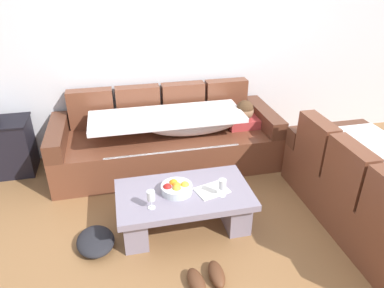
{
  "coord_description": "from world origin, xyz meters",
  "views": [
    {
      "loc": [
        -0.76,
        -2.07,
        2.24
      ],
      "look_at": [
        -0.06,
        1.04,
        0.55
      ],
      "focal_mm": 33.31,
      "sensor_mm": 36.0,
      "label": 1
    }
  ],
  "objects_px": {
    "open_magazine": "(212,190)",
    "crumpled_garment": "(96,241)",
    "coffee_table": "(184,205)",
    "fruit_bowl": "(176,188)",
    "wine_glass_near_right": "(222,185)",
    "couch_near_window": "(378,196)",
    "couch_along_wall": "(170,139)",
    "pair_of_shoes": "(207,278)",
    "wine_glass_near_left": "(151,196)"
  },
  "relations": [
    {
      "from": "open_magazine",
      "to": "crumpled_garment",
      "type": "relative_size",
      "value": 0.7
    },
    {
      "from": "coffee_table",
      "to": "fruit_bowl",
      "type": "height_order",
      "value": "fruit_bowl"
    },
    {
      "from": "wine_glass_near_right",
      "to": "open_magazine",
      "type": "xyz_separation_m",
      "value": [
        -0.07,
        0.09,
        -0.11
      ]
    },
    {
      "from": "coffee_table",
      "to": "open_magazine",
      "type": "distance_m",
      "value": 0.29
    },
    {
      "from": "couch_near_window",
      "to": "coffee_table",
      "type": "bearing_deg",
      "value": 77.23
    },
    {
      "from": "couch_along_wall",
      "to": "couch_near_window",
      "type": "relative_size",
      "value": 1.32
    },
    {
      "from": "fruit_bowl",
      "to": "pair_of_shoes",
      "type": "xyz_separation_m",
      "value": [
        0.1,
        -0.7,
        -0.38
      ]
    },
    {
      "from": "couch_along_wall",
      "to": "coffee_table",
      "type": "xyz_separation_m",
      "value": [
        -0.07,
        -1.14,
        -0.09
      ]
    },
    {
      "from": "coffee_table",
      "to": "fruit_bowl",
      "type": "relative_size",
      "value": 4.29
    },
    {
      "from": "coffee_table",
      "to": "pair_of_shoes",
      "type": "xyz_separation_m",
      "value": [
        0.03,
        -0.69,
        -0.19
      ]
    },
    {
      "from": "couch_along_wall",
      "to": "fruit_bowl",
      "type": "relative_size",
      "value": 9.16
    },
    {
      "from": "coffee_table",
      "to": "fruit_bowl",
      "type": "bearing_deg",
      "value": 168.6
    },
    {
      "from": "couch_near_window",
      "to": "open_magazine",
      "type": "relative_size",
      "value": 6.93
    },
    {
      "from": "couch_near_window",
      "to": "wine_glass_near_right",
      "type": "distance_m",
      "value": 1.42
    },
    {
      "from": "couch_near_window",
      "to": "pair_of_shoes",
      "type": "xyz_separation_m",
      "value": [
        -1.67,
        -0.3,
        -0.29
      ]
    },
    {
      "from": "couch_near_window",
      "to": "pair_of_shoes",
      "type": "relative_size",
      "value": 6.15
    },
    {
      "from": "couch_near_window",
      "to": "wine_glass_near_right",
      "type": "bearing_deg",
      "value": 79.53
    },
    {
      "from": "couch_near_window",
      "to": "crumpled_garment",
      "type": "distance_m",
      "value": 2.53
    },
    {
      "from": "wine_glass_near_right",
      "to": "open_magazine",
      "type": "height_order",
      "value": "wine_glass_near_right"
    },
    {
      "from": "wine_glass_near_right",
      "to": "couch_near_window",
      "type": "bearing_deg",
      "value": -10.47
    },
    {
      "from": "couch_near_window",
      "to": "wine_glass_near_right",
      "type": "xyz_separation_m",
      "value": [
        -1.39,
        0.26,
        0.16
      ]
    },
    {
      "from": "fruit_bowl",
      "to": "wine_glass_near_right",
      "type": "height_order",
      "value": "wine_glass_near_right"
    },
    {
      "from": "open_magazine",
      "to": "crumpled_garment",
      "type": "distance_m",
      "value": 1.1
    },
    {
      "from": "fruit_bowl",
      "to": "open_magazine",
      "type": "distance_m",
      "value": 0.32
    },
    {
      "from": "couch_along_wall",
      "to": "open_magazine",
      "type": "relative_size",
      "value": 9.16
    },
    {
      "from": "couch_along_wall",
      "to": "couch_near_window",
      "type": "distance_m",
      "value": 2.23
    },
    {
      "from": "wine_glass_near_left",
      "to": "wine_glass_near_right",
      "type": "distance_m",
      "value": 0.62
    },
    {
      "from": "coffee_table",
      "to": "open_magazine",
      "type": "height_order",
      "value": "open_magazine"
    },
    {
      "from": "couch_near_window",
      "to": "coffee_table",
      "type": "height_order",
      "value": "couch_near_window"
    },
    {
      "from": "couch_along_wall",
      "to": "couch_near_window",
      "type": "xyz_separation_m",
      "value": [
        1.63,
        -1.53,
        0.01
      ]
    },
    {
      "from": "wine_glass_near_left",
      "to": "pair_of_shoes",
      "type": "distance_m",
      "value": 0.77
    },
    {
      "from": "wine_glass_near_right",
      "to": "wine_glass_near_left",
      "type": "bearing_deg",
      "value": -176.97
    },
    {
      "from": "fruit_bowl",
      "to": "open_magazine",
      "type": "bearing_deg",
      "value": -9.33
    },
    {
      "from": "coffee_table",
      "to": "wine_glass_near_left",
      "type": "relative_size",
      "value": 7.23
    },
    {
      "from": "open_magazine",
      "to": "fruit_bowl",
      "type": "bearing_deg",
      "value": 155.32
    },
    {
      "from": "crumpled_garment",
      "to": "pair_of_shoes",
      "type": "bearing_deg",
      "value": -34.72
    },
    {
      "from": "wine_glass_near_left",
      "to": "couch_along_wall",
      "type": "bearing_deg",
      "value": 73.84
    },
    {
      "from": "coffee_table",
      "to": "crumpled_garment",
      "type": "bearing_deg",
      "value": -172.62
    },
    {
      "from": "wine_glass_near_left",
      "to": "crumpled_garment",
      "type": "distance_m",
      "value": 0.66
    },
    {
      "from": "coffee_table",
      "to": "crumpled_garment",
      "type": "relative_size",
      "value": 3.0
    },
    {
      "from": "coffee_table",
      "to": "wine_glass_near_left",
      "type": "xyz_separation_m",
      "value": [
        -0.31,
        -0.16,
        0.26
      ]
    },
    {
      "from": "wine_glass_near_left",
      "to": "crumpled_garment",
      "type": "xyz_separation_m",
      "value": [
        -0.5,
        0.06,
        -0.44
      ]
    },
    {
      "from": "coffee_table",
      "to": "pair_of_shoes",
      "type": "bearing_deg",
      "value": -87.16
    },
    {
      "from": "coffee_table",
      "to": "wine_glass_near_right",
      "type": "distance_m",
      "value": 0.43
    },
    {
      "from": "pair_of_shoes",
      "to": "fruit_bowl",
      "type": "bearing_deg",
      "value": 98.05
    },
    {
      "from": "couch_near_window",
      "to": "fruit_bowl",
      "type": "relative_size",
      "value": 6.93
    },
    {
      "from": "couch_along_wall",
      "to": "crumpled_garment",
      "type": "distance_m",
      "value": 1.55
    },
    {
      "from": "fruit_bowl",
      "to": "pair_of_shoes",
      "type": "distance_m",
      "value": 0.8
    },
    {
      "from": "open_magazine",
      "to": "pair_of_shoes",
      "type": "height_order",
      "value": "open_magazine"
    },
    {
      "from": "wine_glass_near_left",
      "to": "open_magazine",
      "type": "xyz_separation_m",
      "value": [
        0.56,
        0.12,
        -0.11
      ]
    }
  ]
}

